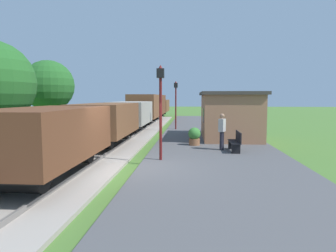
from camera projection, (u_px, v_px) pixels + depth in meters
ground_plane at (132, 174)px, 10.74m from camera, size 160.00×160.00×0.00m
platform_slab at (223, 172)px, 10.48m from camera, size 6.00×60.00×0.25m
track_ballast at (66, 171)px, 10.91m from camera, size 3.80×60.00×0.12m
rail_near at (85, 168)px, 10.85m from camera, size 0.07×60.00×0.14m
rail_far at (47, 167)px, 10.96m from camera, size 0.07×60.00×0.14m
freight_train at (140, 111)px, 26.43m from camera, size 2.50×39.20×2.72m
station_hut at (229, 115)px, 18.48m from camera, size 3.50×5.80×2.78m
bench_near_hut at (236, 141)px, 13.81m from camera, size 0.42×1.50×0.91m
bench_down_platform at (218, 123)px, 23.16m from camera, size 0.42×1.50×0.91m
person_waiting at (222, 130)px, 14.16m from camera, size 0.38×0.45×1.71m
potted_planter at (194, 136)px, 15.61m from camera, size 0.64×0.64×0.92m
lamp_post_near at (161, 95)px, 11.73m from camera, size 0.28×0.28×3.70m
lamp_post_far at (176, 96)px, 23.25m from camera, size 0.28×0.28×3.70m
tree_trackside_far at (49, 86)px, 20.34m from camera, size 3.39×3.39×5.19m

